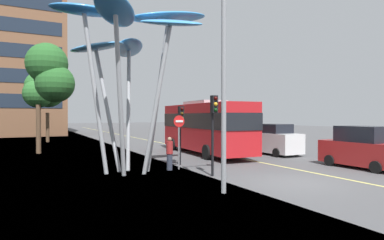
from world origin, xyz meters
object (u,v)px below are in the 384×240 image
(red_bus, at_px, (204,125))
(leaf_sculpture, at_px, (126,38))
(car_side_street, at_px, (195,133))
(street_lamp, at_px, (233,38))
(car_parked_near, at_px, (363,149))
(pedestrian, at_px, (170,154))
(car_parked_mid, at_px, (273,140))
(no_entry_sign, at_px, (179,134))
(traffic_light_kerb_far, at_px, (181,122))
(car_parked_far, at_px, (230,135))
(traffic_light_kerb_near, at_px, (214,118))

(red_bus, relative_size, leaf_sculpture, 1.30)
(car_side_street, distance_m, street_lamp, 23.40)
(car_parked_near, bearing_deg, pedestrian, 156.63)
(car_parked_mid, height_order, pedestrian, car_parked_mid)
(leaf_sculpture, distance_m, no_entry_sign, 5.43)
(car_parked_mid, height_order, car_side_street, car_parked_mid)
(traffic_light_kerb_far, distance_m, car_parked_mid, 8.37)
(traffic_light_kerb_far, bearing_deg, car_parked_mid, 11.35)
(car_side_street, bearing_deg, car_parked_near, -90.49)
(car_parked_mid, xyz_separation_m, car_parked_far, (0.26, 5.94, 0.01))
(no_entry_sign, bearing_deg, street_lamp, -93.92)
(traffic_light_kerb_near, distance_m, street_lamp, 4.22)
(street_lamp, bearing_deg, no_entry_sign, 86.08)
(car_parked_near, height_order, no_entry_sign, no_entry_sign)
(leaf_sculpture, distance_m, traffic_light_kerb_far, 5.39)
(traffic_light_kerb_far, relative_size, car_parked_mid, 0.76)
(traffic_light_kerb_near, bearing_deg, car_parked_near, -10.48)
(car_parked_mid, xyz_separation_m, pedestrian, (-9.32, -2.89, -0.19))
(leaf_sculpture, distance_m, pedestrian, 6.12)
(red_bus, distance_m, car_parked_near, 10.45)
(traffic_light_kerb_far, bearing_deg, car_parked_far, 42.19)
(leaf_sculpture, distance_m, car_parked_mid, 12.90)
(leaf_sculpture, height_order, traffic_light_kerb_near, leaf_sculpture)
(red_bus, bearing_deg, pedestrian, -133.23)
(traffic_light_kerb_far, bearing_deg, car_parked_near, -33.07)
(car_parked_far, relative_size, car_side_street, 1.02)
(car_parked_mid, bearing_deg, pedestrian, -162.79)
(traffic_light_kerb_near, height_order, car_parked_near, traffic_light_kerb_near)
(car_parked_near, relative_size, car_parked_far, 1.00)
(street_lamp, relative_size, no_entry_sign, 3.20)
(traffic_light_kerb_far, distance_m, car_side_street, 16.56)
(traffic_light_kerb_near, xyz_separation_m, car_parked_near, (8.30, -1.53, -1.64))
(street_lamp, bearing_deg, car_parked_near, 8.43)
(car_parked_mid, distance_m, car_parked_far, 5.95)
(leaf_sculpture, distance_m, car_parked_near, 13.54)
(car_parked_mid, distance_m, street_lamp, 13.18)
(car_parked_far, relative_size, pedestrian, 2.55)
(car_side_street, bearing_deg, pedestrian, -121.67)
(car_parked_far, bearing_deg, car_parked_mid, -92.47)
(car_side_street, height_order, street_lamp, street_lamp)
(car_parked_near, distance_m, car_parked_mid, 6.94)
(red_bus, distance_m, traffic_light_kerb_near, 8.90)
(car_parked_mid, relative_size, no_entry_sign, 1.56)
(leaf_sculpture, relative_size, car_parked_near, 1.94)
(car_side_street, relative_size, no_entry_sign, 1.52)
(leaf_sculpture, bearing_deg, red_bus, 34.40)
(traffic_light_kerb_near, height_order, no_entry_sign, traffic_light_kerb_near)
(red_bus, xyz_separation_m, traffic_light_kerb_far, (-3.86, -4.15, 0.30))
(car_side_street, height_order, pedestrian, car_side_street)
(red_bus, xyz_separation_m, leaf_sculpture, (-7.17, -4.91, 4.48))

